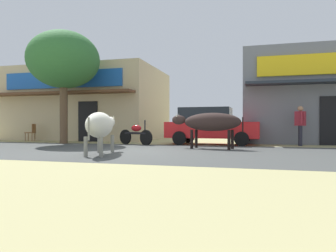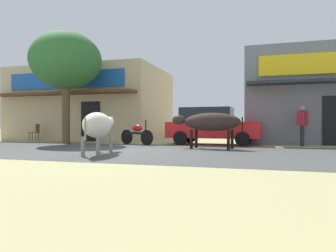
# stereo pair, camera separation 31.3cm
# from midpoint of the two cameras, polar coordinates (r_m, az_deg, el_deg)

# --- Properties ---
(ground) EXTENTS (80.00, 80.00, 0.00)m
(ground) POSITION_cam_midpoint_polar(r_m,az_deg,el_deg) (10.44, -7.23, -4.62)
(ground) COLOR tan
(asphalt_road) EXTENTS (72.00, 6.46, 0.00)m
(asphalt_road) POSITION_cam_midpoint_polar(r_m,az_deg,el_deg) (10.44, -7.23, -4.61)
(asphalt_road) COLOR #424543
(asphalt_road) RESTS_ON ground
(storefront_left_cafe) EXTENTS (8.79, 6.86, 4.23)m
(storefront_left_cafe) POSITION_cam_midpoint_polar(r_m,az_deg,el_deg) (20.12, -14.66, 3.79)
(storefront_left_cafe) COLOR #C4B087
(storefront_left_cafe) RESTS_ON ground
(storefront_right_club) EXTENTS (6.21, 6.86, 4.47)m
(storefront_right_club) POSITION_cam_midpoint_polar(r_m,az_deg,el_deg) (17.67, 23.55, 4.65)
(storefront_right_club) COLOR slate
(storefront_right_club) RESTS_ON ground
(roadside_tree) EXTENTS (3.32, 3.32, 5.25)m
(roadside_tree) POSITION_cam_midpoint_polar(r_m,az_deg,el_deg) (15.53, -19.31, 11.40)
(roadside_tree) COLOR brown
(roadside_tree) RESTS_ON ground
(parked_hatchback_car) EXTENTS (4.09, 1.94, 1.64)m
(parked_hatchback_car) POSITION_cam_midpoint_polar(r_m,az_deg,el_deg) (13.88, 7.23, 0.08)
(parked_hatchback_car) COLOR red
(parked_hatchback_car) RESTS_ON ground
(parked_motorcycle) EXTENTS (1.78, 0.78, 1.08)m
(parked_motorcycle) POSITION_cam_midpoint_polar(r_m,az_deg,el_deg) (13.60, -6.62, -1.45)
(parked_motorcycle) COLOR black
(parked_motorcycle) RESTS_ON ground
(cow_near_brown) EXTENTS (1.03, 2.64, 1.25)m
(cow_near_brown) POSITION_cam_midpoint_polar(r_m,az_deg,el_deg) (9.38, -13.30, 0.12)
(cow_near_brown) COLOR beige
(cow_near_brown) RESTS_ON ground
(cow_far_dark) EXTENTS (2.73, 1.07, 1.32)m
(cow_far_dark) POSITION_cam_midpoint_polar(r_m,az_deg,el_deg) (11.40, 7.00, 0.67)
(cow_far_dark) COLOR #2E211E
(cow_far_dark) RESTS_ON ground
(pedestrian_by_shop) EXTENTS (0.47, 0.61, 1.67)m
(pedestrian_by_shop) POSITION_cam_midpoint_polar(r_m,az_deg,el_deg) (13.90, 22.68, 0.63)
(pedestrian_by_shop) COLOR #262633
(pedestrian_by_shop) RESTS_ON ground
(cafe_chair_near_tree) EXTENTS (0.54, 0.54, 0.92)m
(cafe_chair_near_tree) POSITION_cam_midpoint_polar(r_m,az_deg,el_deg) (18.13, -24.38, -0.92)
(cafe_chair_near_tree) COLOR brown
(cafe_chair_near_tree) RESTS_ON ground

